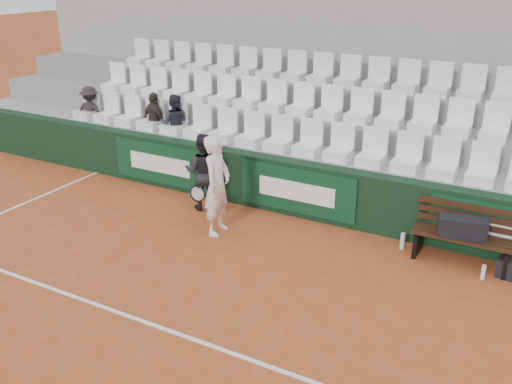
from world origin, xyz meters
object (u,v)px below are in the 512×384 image
at_px(spectator_c, 174,102).
at_px(spectator_a, 89,92).
at_px(sports_bag_left, 463,227).
at_px(bench_left, 461,249).
at_px(water_bottle_near, 403,241).
at_px(spectator_b, 153,100).
at_px(tennis_player, 217,185).
at_px(water_bottle_far, 483,272).
at_px(ball_kid, 203,172).

bearing_deg(spectator_c, spectator_a, -20.99).
height_order(sports_bag_left, spectator_a, spectator_a).
bearing_deg(bench_left, spectator_c, 171.01).
height_order(sports_bag_left, water_bottle_near, sports_bag_left).
relative_size(spectator_b, spectator_c, 0.98).
bearing_deg(bench_left, spectator_b, 171.72).
relative_size(tennis_player, spectator_a, 1.45).
bearing_deg(water_bottle_far, spectator_a, 171.46).
height_order(bench_left, water_bottle_near, bench_left).
xyz_separation_m(water_bottle_near, spectator_c, (-5.08, 0.93, 1.48)).
bearing_deg(spectator_a, ball_kid, 152.59).
height_order(bench_left, water_bottle_far, bench_left).
relative_size(ball_kid, spectator_b, 1.19).
height_order(sports_bag_left, spectator_c, spectator_c).
relative_size(water_bottle_far, spectator_a, 0.19).
bearing_deg(water_bottle_far, sports_bag_left, 140.82).
relative_size(sports_bag_left, ball_kid, 0.48).
bearing_deg(sports_bag_left, ball_kid, -178.33).
xyz_separation_m(bench_left, ball_kid, (-4.56, -0.16, 0.50)).
relative_size(spectator_a, spectator_b, 0.96).
distance_m(ball_kid, spectator_c, 2.01).
height_order(bench_left, spectator_c, spectator_c).
height_order(water_bottle_far, spectator_a, spectator_a).
bearing_deg(spectator_a, water_bottle_near, 161.82).
xyz_separation_m(ball_kid, spectator_c, (-1.42, 1.10, 0.90)).
bearing_deg(ball_kid, tennis_player, 115.39).
relative_size(water_bottle_far, spectator_c, 0.18).
bearing_deg(spectator_a, spectator_b, 169.01).
height_order(ball_kid, spectator_c, spectator_c).
bearing_deg(spectator_b, bench_left, -172.64).
relative_size(sports_bag_left, tennis_player, 0.41).
bearing_deg(water_bottle_near, spectator_c, 169.58).
relative_size(bench_left, spectator_c, 1.22).
bearing_deg(bench_left, spectator_a, 173.50).
xyz_separation_m(bench_left, spectator_c, (-5.98, 0.95, 1.39)).
relative_size(sports_bag_left, water_bottle_near, 2.55).
bearing_deg(water_bottle_near, water_bottle_far, -16.09).
bearing_deg(spectator_c, spectator_b, -20.99).
relative_size(bench_left, sports_bag_left, 2.15).
bearing_deg(bench_left, water_bottle_near, 179.28).
bearing_deg(sports_bag_left, bench_left, 40.87).
xyz_separation_m(tennis_player, ball_kid, (-0.75, 0.72, -0.12)).
height_order(spectator_a, spectator_b, spectator_b).
bearing_deg(spectator_b, tennis_player, 161.51).
distance_m(sports_bag_left, ball_kid, 4.54).
relative_size(water_bottle_near, tennis_player, 0.16).
bearing_deg(bench_left, tennis_player, -167.04).
height_order(tennis_player, spectator_a, spectator_a).
bearing_deg(ball_kid, water_bottle_far, 156.88).
xyz_separation_m(sports_bag_left, ball_kid, (-4.54, -0.13, 0.12)).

